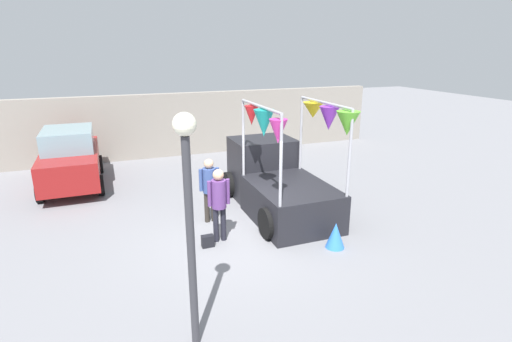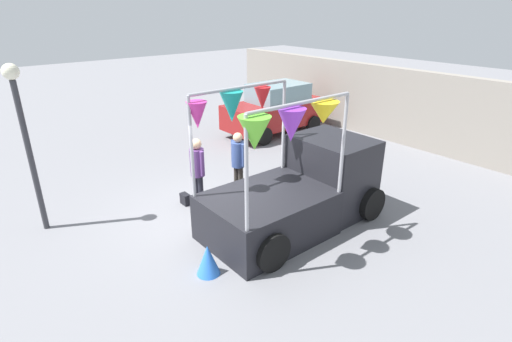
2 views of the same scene
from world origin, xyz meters
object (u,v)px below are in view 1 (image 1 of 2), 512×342
Objects in this scene: handbag at (208,241)px; vendor_truck at (276,178)px; person_customer at (219,198)px; folded_kite_bundle_azure at (335,235)px; person_vendor at (209,184)px; parked_car at (70,158)px; street_lamp at (188,200)px.

vendor_truck is at bearing 33.83° from handbag.
person_customer is 2.79m from folded_kite_bundle_azure.
vendor_truck is 2.45× the size of person_vendor.
person_vendor is (3.50, -4.40, 0.09)m from parked_car.
parked_car is (-5.49, 4.13, 0.06)m from vendor_truck.
person_customer is at bearing 29.74° from handbag.
person_customer is 1.15m from person_vendor.
parked_car is 14.29× the size of handbag.
parked_car is 5.63m from person_vendor.
handbag is at bearing 72.16° from street_lamp.
person_vendor is 6.08× the size of handbag.
person_customer is 1.02m from handbag.
vendor_truck is 2.51m from person_customer.
person_customer is (-2.06, -1.42, 0.18)m from vendor_truck.
person_customer reaches higher than person_vendor.
folded_kite_bundle_azure is (2.36, -1.28, -0.77)m from person_customer.
parked_car reaches higher than person_customer.
folded_kite_bundle_azure is at bearing 27.49° from street_lamp.
handbag is 0.47× the size of folded_kite_bundle_azure.
person_vendor is 0.47× the size of street_lamp.
parked_car is 1.11× the size of street_lamp.
vendor_truck is 2.77m from folded_kite_bundle_azure.
person_customer is (3.42, -5.55, 0.13)m from parked_car.
person_customer reaches higher than handbag.
street_lamp is (2.11, -8.74, 1.43)m from parked_car.
vendor_truck is 2.36× the size of person_customer.
person_customer is 3.69m from street_lamp.
parked_car is 6.57m from handbag.
vendor_truck is 1.16× the size of street_lamp.
handbag is 0.08× the size of street_lamp.
street_lamp is at bearing -107.74° from person_vendor.
handbag is (-0.43, -1.35, -0.89)m from person_vendor.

